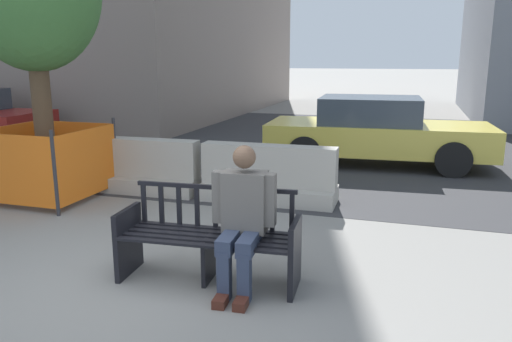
{
  "coord_description": "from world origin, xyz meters",
  "views": [
    {
      "loc": [
        2.41,
        -3.66,
        2.07
      ],
      "look_at": [
        0.67,
        1.9,
        0.75
      ],
      "focal_mm": 35.0,
      "sensor_mm": 36.0,
      "label": 1
    }
  ],
  "objects_px": {
    "street_bench": "(209,241)",
    "car_taxi_near": "(376,131)",
    "seated_person": "(242,215)",
    "construction_fence": "(47,160)",
    "jersey_barrier_centre": "(268,178)",
    "jersey_barrier_left": "(139,170)"
  },
  "relations": [
    {
      "from": "street_bench",
      "to": "jersey_barrier_left",
      "type": "relative_size",
      "value": 0.85
    },
    {
      "from": "street_bench",
      "to": "seated_person",
      "type": "bearing_deg",
      "value": -5.21
    },
    {
      "from": "street_bench",
      "to": "construction_fence",
      "type": "bearing_deg",
      "value": 150.37
    },
    {
      "from": "jersey_barrier_left",
      "to": "car_taxi_near",
      "type": "height_order",
      "value": "car_taxi_near"
    },
    {
      "from": "street_bench",
      "to": "jersey_barrier_centre",
      "type": "xyz_separation_m",
      "value": [
        -0.21,
        2.78,
        -0.06
      ]
    },
    {
      "from": "jersey_barrier_left",
      "to": "car_taxi_near",
      "type": "relative_size",
      "value": 0.46
    },
    {
      "from": "seated_person",
      "to": "street_bench",
      "type": "bearing_deg",
      "value": 174.79
    },
    {
      "from": "seated_person",
      "to": "jersey_barrier_centre",
      "type": "bearing_deg",
      "value": 101.24
    },
    {
      "from": "seated_person",
      "to": "jersey_barrier_centre",
      "type": "height_order",
      "value": "seated_person"
    },
    {
      "from": "street_bench",
      "to": "construction_fence",
      "type": "height_order",
      "value": "construction_fence"
    },
    {
      "from": "jersey_barrier_left",
      "to": "construction_fence",
      "type": "bearing_deg",
      "value": -143.74
    },
    {
      "from": "construction_fence",
      "to": "car_taxi_near",
      "type": "xyz_separation_m",
      "value": [
        4.5,
        4.0,
        0.08
      ]
    },
    {
      "from": "street_bench",
      "to": "jersey_barrier_centre",
      "type": "height_order",
      "value": "street_bench"
    },
    {
      "from": "jersey_barrier_centre",
      "to": "car_taxi_near",
      "type": "xyz_separation_m",
      "value": [
        1.29,
        3.17,
        0.32
      ]
    },
    {
      "from": "construction_fence",
      "to": "jersey_barrier_centre",
      "type": "bearing_deg",
      "value": 14.53
    },
    {
      "from": "seated_person",
      "to": "construction_fence",
      "type": "height_order",
      "value": "seated_person"
    },
    {
      "from": "jersey_barrier_centre",
      "to": "seated_person",
      "type": "bearing_deg",
      "value": -78.76
    },
    {
      "from": "street_bench",
      "to": "car_taxi_near",
      "type": "height_order",
      "value": "car_taxi_near"
    },
    {
      "from": "jersey_barrier_centre",
      "to": "jersey_barrier_left",
      "type": "height_order",
      "value": "same"
    },
    {
      "from": "street_bench",
      "to": "construction_fence",
      "type": "xyz_separation_m",
      "value": [
        -3.42,
        1.95,
        0.19
      ]
    },
    {
      "from": "street_bench",
      "to": "jersey_barrier_left",
      "type": "distance_m",
      "value": 3.6
    },
    {
      "from": "seated_person",
      "to": "construction_fence",
      "type": "relative_size",
      "value": 0.89
    }
  ]
}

